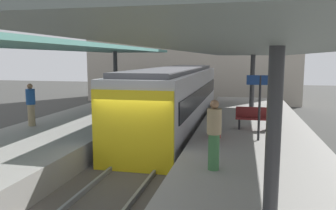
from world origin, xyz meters
TOP-DOWN VIEW (x-y plane):
  - ground_plane at (0.00, 0.00)m, footprint 80.00×80.00m
  - platform_left at (-3.80, 0.00)m, footprint 4.40×28.00m
  - platform_right at (3.80, 0.00)m, footprint 4.40×28.00m
  - track_ballast at (0.00, 0.00)m, footprint 3.20×28.00m
  - rail_near_side at (-0.72, 0.00)m, footprint 0.08×28.00m
  - rail_far_side at (0.72, 0.00)m, footprint 0.08×28.00m
  - commuter_train at (0.00, 6.23)m, footprint 2.78×13.83m
  - canopy_left at (-3.80, 1.40)m, footprint 4.18×21.00m
  - canopy_right at (3.80, 1.40)m, footprint 4.18×21.00m
  - platform_bench at (3.77, 3.02)m, footprint 1.40×0.41m
  - platform_sign at (3.88, 1.17)m, footprint 0.90×0.08m
  - litter_bin at (2.39, 1.25)m, footprint 0.44×0.44m
  - passenger_near_bench at (2.65, -2.19)m, footprint 0.36×0.36m
  - passenger_mid_platform at (-5.15, 1.70)m, footprint 0.36×0.36m
  - station_building_backdrop at (-1.10, 20.00)m, footprint 18.00×6.00m

SIDE VIEW (x-z plane):
  - ground_plane at x=0.00m, z-range 0.00..0.00m
  - track_ballast at x=0.00m, z-range 0.00..0.20m
  - rail_near_side at x=-0.72m, z-range 0.20..0.34m
  - rail_far_side at x=0.72m, z-range 0.20..0.34m
  - platform_left at x=-3.80m, z-range 0.00..1.00m
  - platform_right at x=3.80m, z-range 0.00..1.00m
  - litter_bin at x=2.39m, z-range 1.00..1.80m
  - platform_bench at x=3.77m, z-range 1.03..1.89m
  - commuter_train at x=0.00m, z-range 0.18..3.28m
  - passenger_mid_platform at x=-5.15m, z-range 1.04..2.78m
  - passenger_near_bench at x=2.65m, z-range 1.04..2.80m
  - platform_sign at x=3.88m, z-range 1.52..3.73m
  - canopy_right at x=3.80m, z-range 2.44..5.56m
  - canopy_left at x=-3.80m, z-range 2.54..5.85m
  - station_building_backdrop at x=-1.10m, z-range 0.00..11.00m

